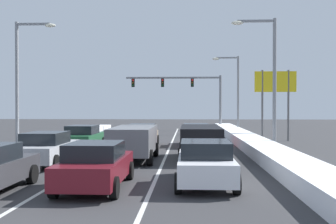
{
  "coord_description": "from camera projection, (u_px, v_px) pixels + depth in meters",
  "views": [
    {
      "loc": [
        2.87,
        -6.09,
        2.69
      ],
      "look_at": [
        0.95,
        32.97,
        2.12
      ],
      "focal_mm": 42.75,
      "sensor_mm": 36.0,
      "label": 1
    }
  ],
  "objects": [
    {
      "name": "ground_plane",
      "position": [
        136.0,
        155.0,
        22.09
      ],
      "size": [
        120.0,
        120.0,
        0.0
      ],
      "primitive_type": "plane",
      "color": "#333335"
    },
    {
      "name": "lane_stripe_between_right_lane_and_center_lane",
      "position": [
        170.0,
        147.0,
        25.97
      ],
      "size": [
        0.14,
        43.59,
        0.01
      ],
      "primitive_type": "cube",
      "color": "silver",
      "rests_on": "ground"
    },
    {
      "name": "lane_stripe_between_center_lane_and_left_lane",
      "position": [
        118.0,
        147.0,
        26.14
      ],
      "size": [
        0.14,
        43.59,
        0.01
      ],
      "primitive_type": "cube",
      "color": "silver",
      "rests_on": "ground"
    },
    {
      "name": "snow_bank_right_shoulder",
      "position": [
        252.0,
        143.0,
        25.7
      ],
      "size": [
        1.77,
        43.59,
        0.66
      ],
      "primitive_type": "cube",
      "color": "white",
      "rests_on": "ground"
    },
    {
      "name": "snow_bank_left_shoulder",
      "position": [
        38.0,
        143.0,
        26.39
      ],
      "size": [
        1.27,
        43.59,
        0.46
      ],
      "primitive_type": "cube",
      "color": "white",
      "rests_on": "ground"
    },
    {
      "name": "sedan_white_right_lane_nearest",
      "position": [
        205.0,
        162.0,
        13.7
      ],
      "size": [
        2.0,
        4.5,
        1.51
      ],
      "color": "silver",
      "rests_on": "ground"
    },
    {
      "name": "suv_black_right_lane_second",
      "position": [
        200.0,
        139.0,
        20.1
      ],
      "size": [
        2.16,
        4.9,
        1.67
      ],
      "color": "black",
      "rests_on": "ground"
    },
    {
      "name": "sedan_red_right_lane_third",
      "position": [
        196.0,
        135.0,
        27.12
      ],
      "size": [
        2.0,
        4.5,
        1.51
      ],
      "color": "maroon",
      "rests_on": "ground"
    },
    {
      "name": "sedan_maroon_center_lane_nearest",
      "position": [
        96.0,
        165.0,
        13.11
      ],
      "size": [
        2.0,
        4.5,
        1.51
      ],
      "color": "maroon",
      "rests_on": "ground"
    },
    {
      "name": "suv_gray_center_lane_second",
      "position": [
        134.0,
        140.0,
        19.75
      ],
      "size": [
        2.16,
        4.9,
        1.67
      ],
      "color": "slate",
      "rests_on": "ground"
    },
    {
      "name": "sedan_tan_center_lane_third",
      "position": [
        142.0,
        135.0,
        26.58
      ],
      "size": [
        2.0,
        4.5,
        1.51
      ],
      "color": "#937F60",
      "rests_on": "ground"
    },
    {
      "name": "sedan_silver_left_lane_second",
      "position": [
        47.0,
        148.0,
        18.31
      ],
      "size": [
        2.0,
        4.5,
        1.51
      ],
      "color": "#B7BABF",
      "rests_on": "ground"
    },
    {
      "name": "sedan_green_left_lane_third",
      "position": [
        83.0,
        137.0,
        24.75
      ],
      "size": [
        2.0,
        4.5,
        1.51
      ],
      "color": "#1E5633",
      "rests_on": "ground"
    },
    {
      "name": "traffic_light_gantry",
      "position": [
        187.0,
        88.0,
        45.62
      ],
      "size": [
        10.94,
        0.47,
        6.2
      ],
      "color": "slate",
      "rests_on": "ground"
    },
    {
      "name": "street_lamp_right_near",
      "position": [
        268.0,
        72.0,
        23.63
      ],
      "size": [
        2.66,
        0.36,
        7.88
      ],
      "color": "gray",
      "rests_on": "ground"
    },
    {
      "name": "street_lamp_right_mid",
      "position": [
        234.0,
        87.0,
        39.47
      ],
      "size": [
        2.66,
        0.36,
        7.63
      ],
      "color": "gray",
      "rests_on": "ground"
    },
    {
      "name": "street_lamp_left_mid",
      "position": [
        22.0,
        72.0,
        25.8
      ],
      "size": [
        2.66,
        0.36,
        8.13
      ],
      "color": "gray",
      "rests_on": "ground"
    },
    {
      "name": "roadside_sign_right",
      "position": [
        275.0,
        89.0,
        31.01
      ],
      "size": [
        3.2,
        0.16,
        5.5
      ],
      "color": "#59595B",
      "rests_on": "ground"
    }
  ]
}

